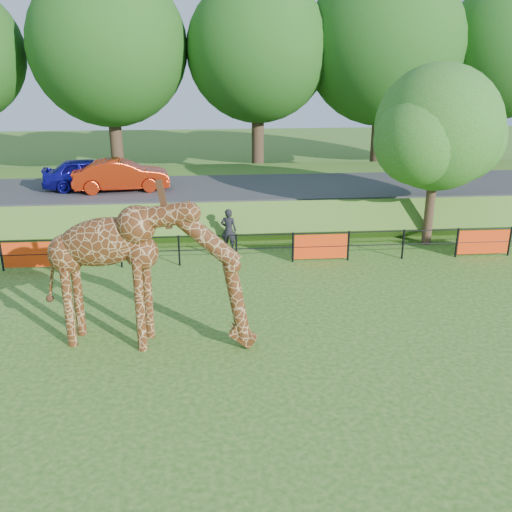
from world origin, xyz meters
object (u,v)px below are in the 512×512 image
(car_blue, at_px, (90,173))
(car_red, at_px, (121,175))
(giraffe, at_px, (148,275))
(visitor, at_px, (229,230))
(tree_east, at_px, (440,132))

(car_blue, bearing_deg, car_red, -117.63)
(giraffe, bearing_deg, visitor, 82.97)
(car_red, relative_size, visitor, 2.48)
(car_blue, relative_size, tree_east, 0.58)
(giraffe, distance_m, car_blue, 12.28)
(car_red, bearing_deg, tree_east, -115.18)
(car_red, xyz_separation_m, tree_east, (12.21, -3.99, 2.20))
(visitor, bearing_deg, tree_east, -163.41)
(visitor, relative_size, tree_east, 0.24)
(car_red, relative_size, tree_east, 0.60)
(car_blue, bearing_deg, visitor, -137.69)
(visitor, height_order, tree_east, tree_east)
(car_blue, xyz_separation_m, visitor, (5.82, -4.72, -1.28))
(car_blue, distance_m, visitor, 7.60)
(car_blue, xyz_separation_m, tree_east, (13.63, -4.48, 2.19))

